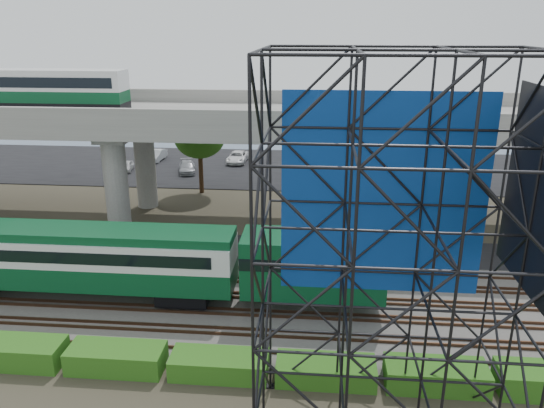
# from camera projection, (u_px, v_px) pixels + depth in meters

# --- Properties ---
(ground) EXTENTS (140.00, 140.00, 0.00)m
(ground) POSITION_uv_depth(u_px,v_px,m) (216.00, 325.00, 29.30)
(ground) COLOR #474233
(ground) RESTS_ON ground
(ballast_bed) EXTENTS (90.00, 12.00, 0.20)m
(ballast_bed) POSITION_uv_depth(u_px,v_px,m) (222.00, 305.00, 31.16)
(ballast_bed) COLOR slate
(ballast_bed) RESTS_ON ground
(service_road) EXTENTS (90.00, 5.00, 0.08)m
(service_road) POSITION_uv_depth(u_px,v_px,m) (243.00, 248.00, 39.20)
(service_road) COLOR black
(service_road) RESTS_ON ground
(parking_lot) EXTENTS (90.00, 18.00, 0.08)m
(parking_lot) POSITION_uv_depth(u_px,v_px,m) (271.00, 168.00, 61.37)
(parking_lot) COLOR black
(parking_lot) RESTS_ON ground
(harbor_water) EXTENTS (140.00, 40.00, 0.03)m
(harbor_water) POSITION_uv_depth(u_px,v_px,m) (284.00, 132.00, 82.13)
(harbor_water) COLOR #465A73
(harbor_water) RESTS_ON ground
(rail_tracks) EXTENTS (90.00, 9.52, 0.16)m
(rail_tracks) POSITION_uv_depth(u_px,v_px,m) (222.00, 302.00, 31.10)
(rail_tracks) COLOR #472D1E
(rail_tracks) RESTS_ON ballast_bed
(commuter_train) EXTENTS (29.30, 3.06, 4.30)m
(commuter_train) POSITION_uv_depth(u_px,v_px,m) (109.00, 258.00, 30.82)
(commuter_train) COLOR black
(commuter_train) RESTS_ON rail_tracks
(overpass) EXTENTS (80.00, 12.00, 12.40)m
(overpass) POSITION_uv_depth(u_px,v_px,m) (236.00, 125.00, 41.86)
(overpass) COLOR #9E9B93
(overpass) RESTS_ON ground
(scaffold_tower) EXTENTS (9.36, 6.36, 15.00)m
(scaffold_tower) POSITION_uv_depth(u_px,v_px,m) (390.00, 271.00, 18.70)
(scaffold_tower) COLOR black
(scaffold_tower) RESTS_ON ground
(hedge_strip) EXTENTS (34.60, 1.80, 1.20)m
(hedge_strip) POSITION_uv_depth(u_px,v_px,m) (219.00, 364.00, 24.98)
(hedge_strip) COLOR #285A14
(hedge_strip) RESTS_ON ground
(trees) EXTENTS (40.94, 16.94, 7.69)m
(trees) POSITION_uv_depth(u_px,v_px,m) (195.00, 156.00, 43.16)
(trees) COLOR #382314
(trees) RESTS_ON ground
(parked_cars) EXTENTS (36.33, 9.67, 1.30)m
(parked_cars) POSITION_uv_depth(u_px,v_px,m) (275.00, 162.00, 61.18)
(parked_cars) COLOR silver
(parked_cars) RESTS_ON parking_lot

